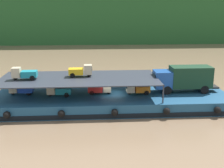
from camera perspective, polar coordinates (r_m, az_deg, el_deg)
ground_plane at (r=33.83m, az=-0.04°, el=-4.42°), size 400.00×400.00×0.00m
cargo_barge at (r=33.55m, az=-0.03°, el=-3.23°), size 27.33×9.10×1.50m
covered_lorry at (r=34.88m, az=14.31°, el=1.18°), size 7.87×2.32×3.10m
cargo_rack at (r=32.82m, az=-6.67°, el=1.13°), size 18.13×7.71×2.00m
mini_truck_lower_stern at (r=34.67m, az=-17.90°, el=-0.89°), size 2.75×1.21×1.38m
mini_truck_lower_aft at (r=32.95m, az=-10.73°, el=-1.22°), size 2.76×1.24×1.38m
mini_truck_lower_mid at (r=33.21m, az=-2.41°, el=-0.84°), size 2.79×1.29×1.38m
mini_truck_lower_fore at (r=33.22m, az=5.16°, el=-0.88°), size 2.78×1.27×1.38m
mini_truck_upper_stern at (r=33.18m, az=-17.32°, el=2.03°), size 2.77×1.25×1.38m
mini_truck_upper_mid at (r=33.28m, az=-6.31°, el=2.67°), size 2.77×1.25×1.38m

